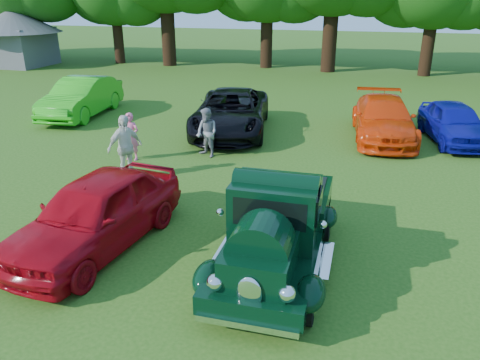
% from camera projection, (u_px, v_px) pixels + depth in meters
% --- Properties ---
extents(ground, '(120.00, 120.00, 0.00)m').
position_uv_depth(ground, '(235.00, 249.00, 9.66)').
color(ground, '#255213').
rests_on(ground, ground).
extents(hero_pickup, '(2.18, 4.68, 1.83)m').
position_uv_depth(hero_pickup, '(277.00, 228.00, 8.85)').
color(hero_pickup, black).
rests_on(hero_pickup, ground).
extents(red_convertible, '(2.36, 4.65, 1.52)m').
position_uv_depth(red_convertible, '(96.00, 213.00, 9.53)').
color(red_convertible, '#A70711').
rests_on(red_convertible, ground).
extents(back_car_lime, '(2.12, 4.98, 1.60)m').
position_uv_depth(back_car_lime, '(81.00, 97.00, 19.76)').
color(back_car_lime, green).
rests_on(back_car_lime, ground).
extents(back_car_black, '(3.46, 5.94, 1.56)m').
position_uv_depth(back_car_black, '(231.00, 112.00, 17.43)').
color(back_car_black, black).
rests_on(back_car_black, ground).
extents(back_car_orange, '(2.46, 5.12, 1.44)m').
position_uv_depth(back_car_orange, '(383.00, 119.00, 16.75)').
color(back_car_orange, red).
rests_on(back_car_orange, ground).
extents(back_car_blue, '(2.39, 4.31, 1.39)m').
position_uv_depth(back_car_blue, '(454.00, 122.00, 16.39)').
color(back_car_blue, '#0C0E8D').
rests_on(back_car_blue, ground).
extents(spectator_pink, '(0.56, 0.38, 1.50)m').
position_uv_depth(spectator_pink, '(131.00, 137.00, 14.55)').
color(spectator_pink, pink).
rests_on(spectator_pink, ground).
extents(spectator_grey, '(0.96, 0.91, 1.57)m').
position_uv_depth(spectator_grey, '(207.00, 133.00, 14.84)').
color(spectator_grey, gray).
rests_on(spectator_grey, ground).
extents(spectator_white, '(0.92, 1.16, 1.84)m').
position_uv_depth(spectator_white, '(125.00, 147.00, 13.01)').
color(spectator_white, silver).
rests_on(spectator_white, ground).
extents(gazebo, '(6.40, 6.40, 3.90)m').
position_uv_depth(gazebo, '(15.00, 31.00, 32.89)').
color(gazebo, '#58585D').
rests_on(gazebo, ground).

